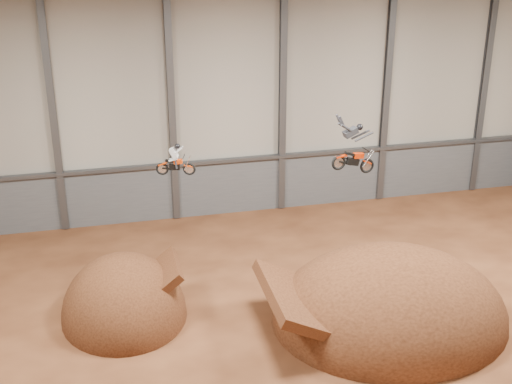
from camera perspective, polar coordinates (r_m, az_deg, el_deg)
floor at (r=32.29m, az=3.11°, el=-12.39°), size 40.00×40.00×0.00m
back_wall at (r=42.57m, az=-2.31°, el=7.03°), size 40.00×0.10×14.00m
ceiling at (r=26.76m, az=3.76°, el=12.87°), size 40.00×40.00×0.00m
lower_band_back at (r=44.20m, az=-2.18°, el=0.44°), size 39.80×0.18×3.50m
steel_rail at (r=43.41m, az=-2.17°, el=2.56°), size 39.80×0.35×0.20m
steel_column_1 at (r=41.75m, az=-15.92°, el=5.84°), size 0.40×0.36×13.90m
steel_column_2 at (r=41.90m, az=-6.76°, el=6.63°), size 0.40×0.36×13.90m
steel_column_3 at (r=43.10m, az=2.13°, el=7.24°), size 0.40×0.36×13.90m
steel_column_4 at (r=45.27m, az=10.38°, el=7.64°), size 0.40×0.36×13.90m
steel_column_5 at (r=48.26m, az=17.75°, el=7.88°), size 0.40×0.36×13.90m
takeoff_ramp at (r=35.02m, az=-10.45°, el=-9.68°), size 5.90×6.81×5.90m
landing_ramp at (r=34.79m, az=10.59°, el=-9.93°), size 11.20×9.91×6.46m
fmx_rider_a at (r=33.08m, az=-6.47°, el=2.72°), size 1.99×1.19×1.70m
fmx_rider_b at (r=33.69m, az=7.72°, el=3.71°), size 3.66×1.37×3.25m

